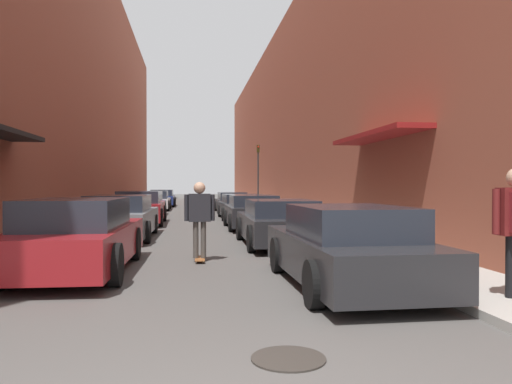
{
  "coord_description": "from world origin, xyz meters",
  "views": [
    {
      "loc": [
        -0.13,
        -2.6,
        1.62
      ],
      "look_at": [
        1.71,
        11.28,
        1.42
      ],
      "focal_mm": 35.0,
      "sensor_mm": 36.0,
      "label": 1
    }
  ],
  "objects_px": {
    "parked_car_left_1": "(120,218)",
    "traffic_light": "(258,170)",
    "parked_car_left_2": "(140,208)",
    "parked_car_right_0": "(347,248)",
    "parked_car_right_2": "(253,212)",
    "parked_car_right_3": "(241,207)",
    "parked_car_left_3": "(147,204)",
    "parked_car_right_4": "(232,202)",
    "parked_car_left_4": "(155,201)",
    "parked_car_left_5": "(162,198)",
    "manhole_cover": "(288,358)",
    "parked_car_right_1": "(279,223)",
    "parked_car_left_0": "(78,237)",
    "skateboarder": "(200,213)"
  },
  "relations": [
    {
      "from": "parked_car_left_2",
      "to": "parked_car_right_0",
      "type": "relative_size",
      "value": 1.05
    },
    {
      "from": "skateboarder",
      "to": "traffic_light",
      "type": "height_order",
      "value": "traffic_light"
    },
    {
      "from": "parked_car_left_1",
      "to": "parked_car_right_2",
      "type": "distance_m",
      "value": 5.28
    },
    {
      "from": "parked_car_left_1",
      "to": "parked_car_left_4",
      "type": "xyz_separation_m",
      "value": [
        -0.11,
        17.01,
        -0.04
      ]
    },
    {
      "from": "parked_car_left_1",
      "to": "parked_car_right_2",
      "type": "height_order",
      "value": "parked_car_left_1"
    },
    {
      "from": "parked_car_left_1",
      "to": "traffic_light",
      "type": "xyz_separation_m",
      "value": [
        6.2,
        14.58,
        1.88
      ]
    },
    {
      "from": "parked_car_left_4",
      "to": "parked_car_right_0",
      "type": "xyz_separation_m",
      "value": [
        4.69,
        -24.77,
        0.02
      ]
    },
    {
      "from": "parked_car_left_5",
      "to": "traffic_light",
      "type": "xyz_separation_m",
      "value": [
        6.16,
        -7.82,
        1.9
      ]
    },
    {
      "from": "parked_car_right_3",
      "to": "parked_car_left_4",
      "type": "bearing_deg",
      "value": 117.88
    },
    {
      "from": "parked_car_left_3",
      "to": "parked_car_right_2",
      "type": "height_order",
      "value": "parked_car_left_3"
    },
    {
      "from": "parked_car_right_0",
      "to": "parked_car_right_4",
      "type": "xyz_separation_m",
      "value": [
        -0.03,
        21.8,
        -0.05
      ]
    },
    {
      "from": "parked_car_left_5",
      "to": "manhole_cover",
      "type": "height_order",
      "value": "parked_car_left_5"
    },
    {
      "from": "parked_car_right_4",
      "to": "traffic_light",
      "type": "distance_m",
      "value": 2.6
    },
    {
      "from": "parked_car_left_2",
      "to": "parked_car_right_4",
      "type": "bearing_deg",
      "value": 62.16
    },
    {
      "from": "parked_car_right_2",
      "to": "parked_car_left_2",
      "type": "bearing_deg",
      "value": 149.08
    },
    {
      "from": "parked_car_left_3",
      "to": "parked_car_right_2",
      "type": "distance_m",
      "value": 9.25
    },
    {
      "from": "parked_car_left_2",
      "to": "parked_car_right_1",
      "type": "height_order",
      "value": "parked_car_left_2"
    },
    {
      "from": "parked_car_right_2",
      "to": "parked_car_right_3",
      "type": "xyz_separation_m",
      "value": [
        0.12,
        5.33,
        -0.03
      ]
    },
    {
      "from": "parked_car_right_0",
      "to": "traffic_light",
      "type": "relative_size",
      "value": 1.14
    },
    {
      "from": "parked_car_left_2",
      "to": "parked_car_right_3",
      "type": "height_order",
      "value": "parked_car_left_2"
    },
    {
      "from": "parked_car_left_2",
      "to": "parked_car_right_0",
      "type": "xyz_separation_m",
      "value": [
        4.53,
        -13.28,
        -0.05
      ]
    },
    {
      "from": "parked_car_left_1",
      "to": "parked_car_left_5",
      "type": "relative_size",
      "value": 1.0
    },
    {
      "from": "parked_car_left_0",
      "to": "parked_car_left_2",
      "type": "relative_size",
      "value": 1.01
    },
    {
      "from": "parked_car_left_4",
      "to": "parked_car_right_2",
      "type": "xyz_separation_m",
      "value": [
        4.51,
        -14.09,
        0.01
      ]
    },
    {
      "from": "manhole_cover",
      "to": "traffic_light",
      "type": "distance_m",
      "value": 25.78
    },
    {
      "from": "manhole_cover",
      "to": "parked_car_left_5",
      "type": "bearing_deg",
      "value": 95.09
    },
    {
      "from": "parked_car_left_1",
      "to": "parked_car_left_4",
      "type": "height_order",
      "value": "parked_car_left_1"
    },
    {
      "from": "parked_car_left_2",
      "to": "parked_car_right_0",
      "type": "bearing_deg",
      "value": -71.16
    },
    {
      "from": "parked_car_right_4",
      "to": "traffic_light",
      "type": "xyz_separation_m",
      "value": [
        1.65,
        0.54,
        1.94
      ]
    },
    {
      "from": "parked_car_left_1",
      "to": "skateboarder",
      "type": "height_order",
      "value": "skateboarder"
    },
    {
      "from": "parked_car_right_0",
      "to": "parked_car_left_0",
      "type": "bearing_deg",
      "value": 157.79
    },
    {
      "from": "parked_car_right_1",
      "to": "parked_car_right_2",
      "type": "height_order",
      "value": "parked_car_right_2"
    },
    {
      "from": "parked_car_left_0",
      "to": "parked_car_left_5",
      "type": "bearing_deg",
      "value": 90.01
    },
    {
      "from": "parked_car_left_3",
      "to": "manhole_cover",
      "type": "distance_m",
      "value": 22.09
    },
    {
      "from": "parked_car_left_4",
      "to": "parked_car_left_3",
      "type": "bearing_deg",
      "value": -90.37
    },
    {
      "from": "parked_car_left_2",
      "to": "skateboarder",
      "type": "distance_m",
      "value": 10.59
    },
    {
      "from": "parked_car_right_2",
      "to": "traffic_light",
      "type": "xyz_separation_m",
      "value": [
        1.8,
        11.66,
        1.9
      ]
    },
    {
      "from": "parked_car_left_4",
      "to": "parked_car_right_0",
      "type": "bearing_deg",
      "value": -79.28
    },
    {
      "from": "parked_car_left_3",
      "to": "parked_car_right_4",
      "type": "xyz_separation_m",
      "value": [
        4.7,
        3.07,
        -0.05
      ]
    },
    {
      "from": "parked_car_right_2",
      "to": "manhole_cover",
      "type": "distance_m",
      "value": 13.89
    },
    {
      "from": "parked_car_right_1",
      "to": "skateboarder",
      "type": "relative_size",
      "value": 2.67
    },
    {
      "from": "parked_car_left_4",
      "to": "parked_car_right_1",
      "type": "bearing_deg",
      "value": -76.61
    },
    {
      "from": "parked_car_left_0",
      "to": "parked_car_right_3",
      "type": "height_order",
      "value": "parked_car_left_0"
    },
    {
      "from": "parked_car_left_1",
      "to": "parked_car_right_0",
      "type": "height_order",
      "value": "parked_car_left_1"
    },
    {
      "from": "parked_car_right_3",
      "to": "traffic_light",
      "type": "height_order",
      "value": "traffic_light"
    },
    {
      "from": "parked_car_left_3",
      "to": "traffic_light",
      "type": "distance_m",
      "value": 7.54
    },
    {
      "from": "manhole_cover",
      "to": "parked_car_right_0",
      "type": "bearing_deg",
      "value": 63.28
    },
    {
      "from": "parked_car_left_5",
      "to": "parked_car_right_2",
      "type": "distance_m",
      "value": 19.96
    },
    {
      "from": "parked_car_left_3",
      "to": "parked_car_right_4",
      "type": "bearing_deg",
      "value": 33.18
    },
    {
      "from": "parked_car_right_1",
      "to": "skateboarder",
      "type": "xyz_separation_m",
      "value": [
        -2.18,
        -2.57,
        0.43
      ]
    }
  ]
}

